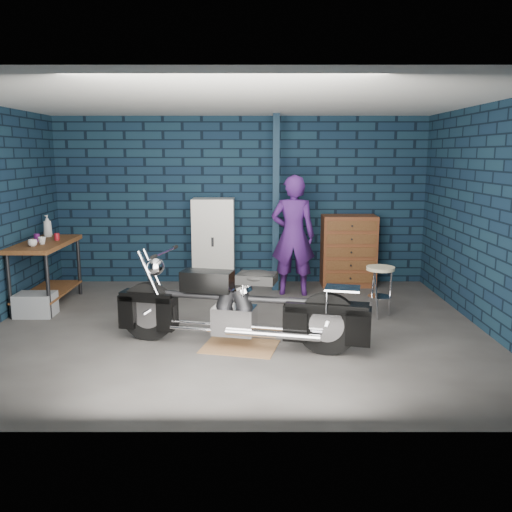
{
  "coord_description": "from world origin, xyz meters",
  "views": [
    {
      "loc": [
        0.25,
        -6.34,
        2.11
      ],
      "look_at": [
        0.25,
        0.3,
        0.85
      ],
      "focal_mm": 38.0,
      "sensor_mm": 36.0,
      "label": 1
    }
  ],
  "objects": [
    {
      "name": "drip_mat",
      "position": [
        0.07,
        -0.63,
        0.0
      ],
      "size": [
        0.92,
        0.77,
        0.01
      ],
      "primitive_type": "cube",
      "rotation": [
        0.0,
        0.0,
        -0.23
      ],
      "color": "#956641",
      "rests_on": "ground"
    },
    {
      "name": "cup_b",
      "position": [
        -2.63,
        0.84,
        0.96
      ],
      "size": [
        0.12,
        0.12,
        0.1
      ],
      "primitive_type": "imported",
      "rotation": [
        0.0,
        0.0,
        -0.11
      ],
      "color": "#C2B993",
      "rests_on": "workbench"
    },
    {
      "name": "motorcycle",
      "position": [
        0.07,
        -0.63,
        0.53
      ],
      "size": [
        2.49,
        1.17,
        1.06
      ],
      "primitive_type": null,
      "rotation": [
        0.0,
        0.0,
        -0.23
      ],
      "color": "black",
      "rests_on": "ground"
    },
    {
      "name": "cup_a",
      "position": [
        -2.69,
        0.66,
        0.96
      ],
      "size": [
        0.14,
        0.14,
        0.09
      ],
      "primitive_type": "imported",
      "rotation": [
        0.0,
        0.0,
        0.19
      ],
      "color": "#C2B993",
      "rests_on": "workbench"
    },
    {
      "name": "bottle",
      "position": [
        -2.8,
        1.5,
        1.07
      ],
      "size": [
        0.15,
        0.15,
        0.32
      ],
      "primitive_type": "imported",
      "rotation": [
        0.0,
        0.0,
        -0.19
      ],
      "color": "gray",
      "rests_on": "workbench"
    },
    {
      "name": "workbench",
      "position": [
        -2.68,
        1.04,
        0.46
      ],
      "size": [
        0.6,
        1.4,
        0.91
      ],
      "primitive_type": "cube",
      "color": "brown",
      "rests_on": "ground"
    },
    {
      "name": "person",
      "position": [
        0.8,
        1.68,
        0.9
      ],
      "size": [
        0.7,
        0.49,
        1.8
      ],
      "primitive_type": "imported",
      "rotation": [
        0.0,
        0.0,
        3.05
      ],
      "color": "#461C6A",
      "rests_on": "ground"
    },
    {
      "name": "mug_red",
      "position": [
        -2.56,
        1.18,
        0.96
      ],
      "size": [
        0.09,
        0.09,
        0.1
      ],
      "primitive_type": "cylinder",
      "rotation": [
        0.0,
        0.0,
        -0.26
      ],
      "color": "maroon",
      "rests_on": "workbench"
    },
    {
      "name": "mug_purple",
      "position": [
        -2.79,
        1.07,
        0.96
      ],
      "size": [
        0.09,
        0.09,
        0.11
      ],
      "primitive_type": "cylinder",
      "rotation": [
        0.0,
        0.0,
        0.16
      ],
      "color": "#641A69",
      "rests_on": "workbench"
    },
    {
      "name": "locker",
      "position": [
        -0.43,
        2.23,
        0.7
      ],
      "size": [
        0.66,
        0.47,
        1.41
      ],
      "primitive_type": "cube",
      "color": "silver",
      "rests_on": "ground"
    },
    {
      "name": "room_walls",
      "position": [
        0.0,
        0.55,
        1.9
      ],
      "size": [
        6.02,
        5.01,
        2.71
      ],
      "color": "#102136",
      "rests_on": "ground"
    },
    {
      "name": "storage_bin",
      "position": [
        -2.66,
        0.54,
        0.15
      ],
      "size": [
        0.49,
        0.35,
        0.31
      ],
      "primitive_type": "cube",
      "color": "gray",
      "rests_on": "ground"
    },
    {
      "name": "tool_chest",
      "position": [
        1.74,
        2.23,
        0.57
      ],
      "size": [
        0.85,
        0.47,
        1.14
      ],
      "primitive_type": "cube",
      "color": "brown",
      "rests_on": "ground"
    },
    {
      "name": "ground",
      "position": [
        0.0,
        0.0,
        0.0
      ],
      "size": [
        6.0,
        6.0,
        0.0
      ],
      "primitive_type": "plane",
      "color": "#54514E",
      "rests_on": "ground"
    },
    {
      "name": "shop_stool",
      "position": [
        1.86,
        0.51,
        0.33
      ],
      "size": [
        0.37,
        0.37,
        0.67
      ],
      "primitive_type": null,
      "rotation": [
        0.0,
        0.0,
        -0.02
      ],
      "color": "#C2B993",
      "rests_on": "ground"
    },
    {
      "name": "support_post",
      "position": [
        0.55,
        1.95,
        1.35
      ],
      "size": [
        0.1,
        0.1,
        2.7
      ],
      "primitive_type": "cube",
      "color": "#112435",
      "rests_on": "ground"
    }
  ]
}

